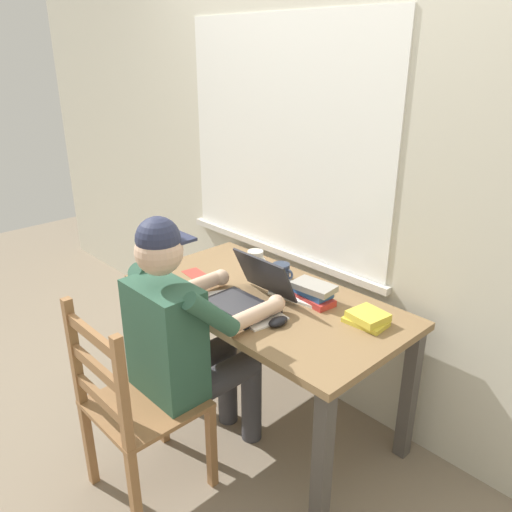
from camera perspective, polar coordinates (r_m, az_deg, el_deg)
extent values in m
plane|color=gray|center=(2.83, 0.94, -17.67)|extent=(8.00, 8.00, 0.00)
cube|color=beige|center=(2.55, 8.32, 10.32)|extent=(6.00, 0.04, 2.60)
cube|color=white|center=(2.72, 2.88, 12.94)|extent=(1.39, 0.01, 1.20)
cube|color=beige|center=(2.88, 2.57, 0.69)|extent=(1.45, 0.06, 0.04)
cube|color=olive|center=(2.44, 1.05, -4.93)|extent=(1.36, 0.72, 0.03)
cube|color=#4C4742|center=(2.90, -12.37, -8.96)|extent=(0.06, 0.06, 0.68)
cube|color=#4C4742|center=(2.12, 7.36, -22.06)|extent=(0.06, 0.06, 0.68)
cube|color=#4C4742|center=(3.21, -2.92, -5.19)|extent=(0.06, 0.06, 0.68)
cube|color=#4C4742|center=(2.53, 16.67, -14.56)|extent=(0.06, 0.06, 0.68)
cube|color=#2D5642|center=(2.18, -10.02, -9.19)|extent=(0.34, 0.20, 0.50)
sphere|color=#DBB293|center=(2.01, -10.77, 0.50)|extent=(0.19, 0.19, 0.19)
sphere|color=#282D47|center=(1.99, -10.87, 1.90)|extent=(0.17, 0.17, 0.17)
cube|color=#282D47|center=(2.04, -8.83, 1.98)|extent=(0.13, 0.10, 0.01)
cylinder|color=#38383D|center=(2.47, -6.91, -11.74)|extent=(0.13, 0.40, 0.13)
cylinder|color=#38383D|center=(2.35, -4.20, -13.57)|extent=(0.13, 0.40, 0.13)
cylinder|color=#38383D|center=(2.70, -3.20, -14.07)|extent=(0.10, 0.10, 0.44)
cylinder|color=#38383D|center=(2.59, -0.51, -15.80)|extent=(0.10, 0.10, 0.44)
cylinder|color=#2D5642|center=(2.30, -11.23, -2.96)|extent=(0.10, 0.25, 0.24)
cylinder|color=#DBB293|center=(2.45, -6.57, -3.25)|extent=(0.07, 0.28, 0.07)
sphere|color=#DBB293|center=(2.52, -3.90, -2.39)|extent=(0.08, 0.08, 0.08)
cylinder|color=#2D5642|center=(2.00, -4.96, -6.55)|extent=(0.10, 0.25, 0.24)
cylinder|color=#DBB293|center=(2.17, -0.13, -6.57)|extent=(0.07, 0.28, 0.07)
sphere|color=#DBB293|center=(2.27, 2.28, -5.31)|extent=(0.08, 0.08, 0.08)
cube|color=olive|center=(2.28, -12.17, -15.80)|extent=(0.42, 0.42, 0.02)
cube|color=olive|center=(2.38, -4.98, -20.39)|extent=(0.04, 0.04, 0.42)
cube|color=olive|center=(2.62, -10.41, -16.04)|extent=(0.04, 0.04, 0.42)
cube|color=olive|center=(2.23, -13.35, -24.51)|extent=(0.04, 0.04, 0.42)
cube|color=olive|center=(2.49, -18.12, -19.29)|extent=(0.04, 0.04, 0.42)
cube|color=olive|center=(1.92, -14.62, -14.77)|extent=(0.04, 0.04, 0.48)
cube|color=olive|center=(2.21, -19.57, -10.04)|extent=(0.04, 0.04, 0.48)
cube|color=olive|center=(2.13, -16.92, -14.92)|extent=(0.36, 0.02, 0.04)
cube|color=olive|center=(2.05, -17.36, -11.79)|extent=(0.36, 0.02, 0.04)
cube|color=olive|center=(1.98, -17.82, -8.41)|extent=(0.36, 0.02, 0.04)
cube|color=#232328|center=(2.33, -1.98, -5.64)|extent=(0.33, 0.23, 0.02)
cube|color=#38383D|center=(2.33, -1.99, -5.44)|extent=(0.29, 0.17, 0.00)
cube|color=#232328|center=(2.38, 0.90, -2.11)|extent=(0.33, 0.10, 0.20)
cube|color=#99A8B2|center=(2.38, 0.90, -2.11)|extent=(0.29, 0.08, 0.17)
ellipsoid|color=black|center=(2.19, 2.49, -7.31)|extent=(0.06, 0.10, 0.03)
cylinder|color=silver|center=(2.72, -0.07, -0.41)|extent=(0.08, 0.08, 0.10)
torus|color=silver|center=(2.68, 0.73, -0.64)|extent=(0.05, 0.01, 0.05)
cylinder|color=#2D384C|center=(2.60, 2.80, -1.76)|extent=(0.09, 0.09, 0.09)
torus|color=#2D384C|center=(2.56, 3.71, -2.04)|extent=(0.05, 0.01, 0.05)
cube|color=#BC332D|center=(2.39, 6.49, -4.81)|extent=(0.20, 0.12, 0.03)
cube|color=#2D5B9E|center=(2.39, 6.35, -3.98)|extent=(0.18, 0.11, 0.03)
cube|color=gray|center=(2.37, 6.45, -3.42)|extent=(0.21, 0.13, 0.03)
cube|color=gold|center=(2.25, 12.13, -7.17)|extent=(0.18, 0.13, 0.02)
cube|color=gold|center=(2.24, 12.37, -6.55)|extent=(0.16, 0.15, 0.03)
cube|color=white|center=(2.26, 0.47, -6.75)|extent=(0.21, 0.21, 0.01)
cube|color=white|center=(2.39, -4.73, -5.16)|extent=(0.28, 0.27, 0.00)
cube|color=white|center=(2.46, 4.97, -4.15)|extent=(0.28, 0.22, 0.01)
cube|color=#C63D33|center=(2.70, -6.84, -1.94)|extent=(0.14, 0.11, 0.00)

